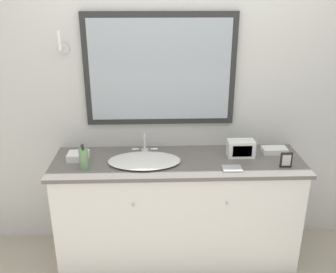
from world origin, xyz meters
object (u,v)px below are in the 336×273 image
at_px(sink_basin, 144,160).
at_px(picture_frame, 286,160).
at_px(soap_bottle, 84,159).
at_px(appliance_box, 241,148).

xyz_separation_m(sink_basin, picture_frame, (1.05, -0.12, 0.04)).
height_order(soap_bottle, appliance_box, soap_bottle).
xyz_separation_m(sink_basin, appliance_box, (0.75, 0.09, 0.05)).
relative_size(sink_basin, picture_frame, 4.66).
relative_size(soap_bottle, appliance_box, 0.92).
height_order(appliance_box, picture_frame, appliance_box).
bearing_deg(soap_bottle, picture_frame, -1.43).
bearing_deg(appliance_box, sink_basin, -173.50).
bearing_deg(picture_frame, appliance_box, 144.57).
bearing_deg(soap_bottle, appliance_box, 8.12).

